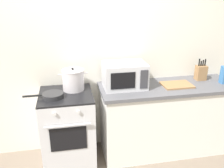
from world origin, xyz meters
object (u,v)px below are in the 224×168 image
microwave (124,75)px  pasta_box (224,75)px  knife_block (201,72)px  cutting_board (177,85)px  stock_pot (73,80)px  stove (68,129)px  frying_pan (52,95)px

microwave → pasta_box: bearing=-4.9°
microwave → knife_block: (1.04, 0.06, -0.05)m
cutting_board → knife_block: (0.39, 0.14, 0.09)m
cutting_board → knife_block: bearing=19.8°
stock_pot → microwave: 0.61m
stove → knife_block: knife_block is taller
cutting_board → frying_pan: bearing=-177.2°
microwave → knife_block: size_ratio=1.76×
stove → knife_block: bearing=4.6°
knife_block → pasta_box: size_ratio=1.29×
knife_block → pasta_box: (0.22, -0.17, 0.01)m
microwave → pasta_box: microwave is taller
microwave → cutting_board: microwave is taller
microwave → knife_block: microwave is taller
stove → microwave: bearing=6.4°
stock_pot → cutting_board: (1.25, -0.11, -0.11)m
knife_block → cutting_board: bearing=-160.2°
stock_pot → microwave: size_ratio=0.68×
stock_pot → knife_block: bearing=1.0°
frying_pan → cutting_board: size_ratio=1.20×
knife_block → pasta_box: 0.28m
cutting_board → microwave: bearing=173.1°
pasta_box → stove: bearing=179.2°
frying_pan → knife_block: size_ratio=1.52×
stock_pot → cutting_board: 1.26m
microwave → cutting_board: bearing=-6.9°
stock_pot → frying_pan: bearing=-142.3°
frying_pan → microwave: (0.84, 0.15, 0.12)m
stove → frying_pan: (-0.14, -0.07, 0.48)m
microwave → pasta_box: size_ratio=2.27×
frying_pan → microwave: microwave is taller
stove → frying_pan: size_ratio=2.13×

